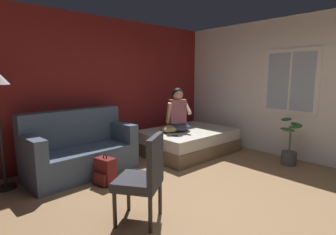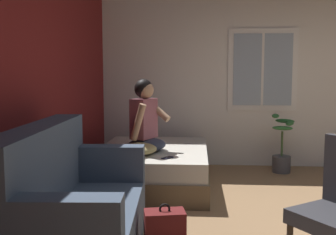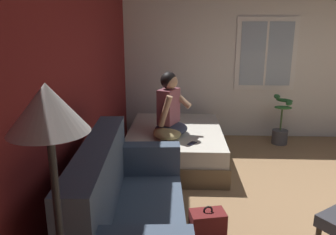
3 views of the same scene
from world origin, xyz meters
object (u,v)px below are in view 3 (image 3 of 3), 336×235
(bed, at_px, (175,145))
(couch, at_px, (128,217))
(throw_pillow, at_px, (167,133))
(potted_plant, at_px, (281,127))
(floor_lamp, at_px, (51,143))
(cell_phone, at_px, (192,143))
(person_seated, at_px, (170,110))
(backpack, at_px, (208,234))

(bed, distance_m, couch, 2.22)
(throw_pillow, xyz_separation_m, potted_plant, (1.19, -1.88, -0.25))
(bed, distance_m, floor_lamp, 3.49)
(cell_phone, distance_m, floor_lamp, 2.89)
(cell_phone, distance_m, potted_plant, 2.10)
(couch, distance_m, potted_plant, 3.66)
(throw_pillow, bearing_deg, bed, -14.39)
(potted_plant, bearing_deg, floor_lamp, 150.67)
(throw_pillow, distance_m, floor_lamp, 3.01)
(couch, bearing_deg, potted_plant, -35.56)
(person_seated, distance_m, floor_lamp, 3.10)
(person_seated, xyz_separation_m, backpack, (-1.88, -0.40, -0.64))
(backpack, bearing_deg, couch, 96.58)
(backpack, height_order, potted_plant, potted_plant)
(couch, height_order, potted_plant, couch)
(couch, distance_m, backpack, 0.71)
(couch, bearing_deg, floor_lamp, 172.52)
(bed, bearing_deg, potted_plant, -65.88)
(person_seated, relative_size, cell_phone, 6.08)
(bed, distance_m, person_seated, 0.64)
(backpack, xyz_separation_m, potted_plant, (2.90, -1.45, 0.11))
(couch, xyz_separation_m, cell_phone, (1.58, -0.58, 0.09))
(bed, distance_m, cell_phone, 0.69)
(throw_pillow, bearing_deg, potted_plant, -57.66)
(backpack, bearing_deg, potted_plant, -26.56)
(bed, height_order, floor_lamp, floor_lamp)
(couch, height_order, backpack, couch)
(bed, bearing_deg, throw_pillow, 165.61)
(cell_phone, height_order, floor_lamp, floor_lamp)
(couch, relative_size, throw_pillow, 3.64)
(bed, bearing_deg, floor_lamp, 171.36)
(couch, relative_size, person_seated, 2.00)
(backpack, relative_size, throw_pillow, 0.95)
(couch, xyz_separation_m, floor_lamp, (-1.06, 0.14, 1.04))
(bed, distance_m, backpack, 2.13)
(person_seated, height_order, cell_phone, person_seated)
(person_seated, distance_m, throw_pillow, 0.33)
(couch, xyz_separation_m, potted_plant, (2.98, -2.13, -0.09))
(bed, relative_size, person_seated, 2.15)
(cell_phone, xyz_separation_m, floor_lamp, (-2.64, 0.72, 0.94))
(throw_pillow, xyz_separation_m, cell_phone, (-0.21, -0.33, -0.07))
(couch, bearing_deg, cell_phone, -20.23)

